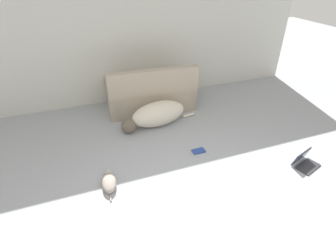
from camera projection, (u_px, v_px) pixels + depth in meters
name	position (u px, v px, depth m)	size (l,w,h in m)	color
wall_back	(124.00, 36.00, 4.87)	(7.48, 0.06, 2.55)	beige
couch	(150.00, 94.00, 5.05)	(1.66, 0.94, 0.88)	tan
dog	(156.00, 115.00, 4.53)	(1.41, 0.54, 0.43)	beige
cat	(109.00, 182.00, 3.36)	(0.21, 0.52, 0.12)	gray
laptop_open	(304.00, 160.00, 3.71)	(0.42, 0.36, 0.21)	#2D2D33
book_blue	(199.00, 151.00, 3.98)	(0.20, 0.12, 0.02)	#28428E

